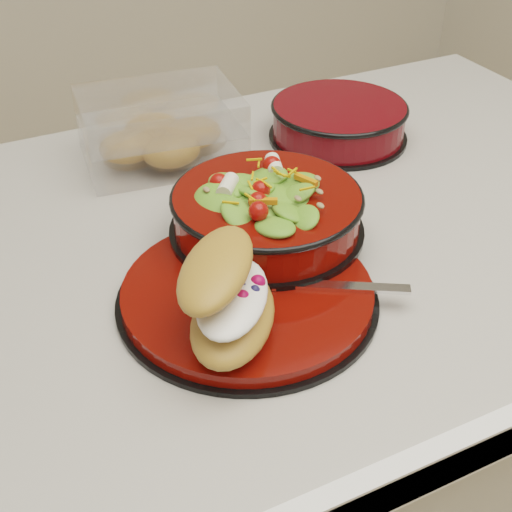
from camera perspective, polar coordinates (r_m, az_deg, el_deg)
name	(u,v)px	position (r m, az deg, el deg)	size (l,w,h in m)	color
island_counter	(248,471)	(1.16, -0.63, -16.81)	(1.24, 0.74, 0.90)	silver
dinner_plate	(248,294)	(0.74, -0.61, -3.10)	(0.27, 0.27, 0.02)	black
salad_bowl	(267,206)	(0.80, 0.87, 4.06)	(0.22, 0.22, 0.09)	black
croissant	(230,296)	(0.66, -2.11, -3.23)	(0.14, 0.17, 0.08)	#BC8039
fork	(315,285)	(0.73, 4.75, -2.33)	(0.16, 0.11, 0.00)	silver
pastry_box	(161,130)	(1.00, -7.64, 9.95)	(0.23, 0.18, 0.09)	white
extra_bowl	(339,120)	(1.06, 6.63, 10.76)	(0.20, 0.20, 0.05)	black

